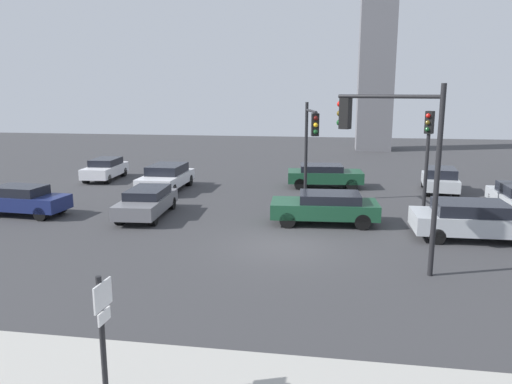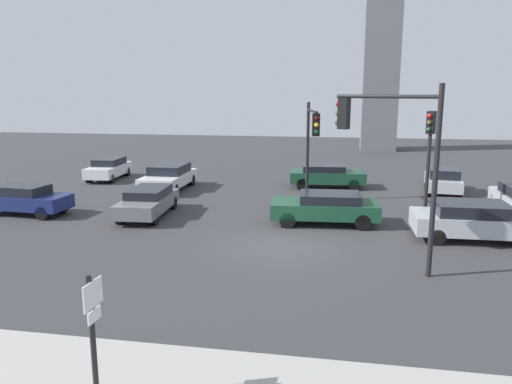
{
  "view_description": "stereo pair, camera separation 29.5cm",
  "coord_description": "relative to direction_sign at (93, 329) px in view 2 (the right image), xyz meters",
  "views": [
    {
      "loc": [
        1.72,
        -17.17,
        5.56
      ],
      "look_at": [
        -1.41,
        2.31,
        1.54
      ],
      "focal_mm": 34.29,
      "sensor_mm": 36.0,
      "label": 1
    },
    {
      "loc": [
        2.01,
        -17.12,
        5.56
      ],
      "look_at": [
        -1.41,
        2.31,
        1.54
      ],
      "focal_mm": 34.29,
      "sensor_mm": 36.0,
      "label": 2
    }
  ],
  "objects": [
    {
      "name": "traffic_light_2",
      "position": [
        7.93,
        15.63,
        1.75
      ],
      "size": [
        0.44,
        0.49,
        4.76
      ],
      "rotation": [
        0.0,
        0.0,
        -2.13
      ],
      "color": "black",
      "rests_on": "ground_plane"
    },
    {
      "name": "ground_plane",
      "position": [
        2.07,
        10.01,
        -1.59
      ],
      "size": [
        91.23,
        91.23,
        0.0
      ],
      "primitive_type": "plane",
      "color": "#38383A"
    },
    {
      "name": "car_6",
      "position": [
        -10.25,
        12.76,
        -0.86
      ],
      "size": [
        4.07,
        1.93,
        1.37
      ],
      "rotation": [
        0.0,
        0.0,
        -0.07
      ],
      "color": "navy",
      "rests_on": "ground_plane"
    },
    {
      "name": "car_4",
      "position": [
        -5.76,
        19.55,
        -0.82
      ],
      "size": [
        2.07,
        4.64,
        1.46
      ],
      "rotation": [
        0.0,
        0.0,
        -1.57
      ],
      "color": "silver",
      "rests_on": "ground_plane"
    },
    {
      "name": "car_1",
      "position": [
        -10.85,
        22.22,
        -0.87
      ],
      "size": [
        1.97,
        4.18,
        1.36
      ],
      "rotation": [
        0.0,
        0.0,
        -1.5
      ],
      "color": "silver",
      "rests_on": "ground_plane"
    },
    {
      "name": "car_0",
      "position": [
        -4.56,
        13.49,
        -0.9
      ],
      "size": [
        2.06,
        4.49,
        1.28
      ],
      "rotation": [
        0.0,
        0.0,
        -1.5
      ],
      "color": "slate",
      "rests_on": "ground_plane"
    },
    {
      "name": "car_2",
      "position": [
        3.5,
        13.49,
        -0.85
      ],
      "size": [
        4.65,
        2.23,
        1.36
      ],
      "rotation": [
        0.0,
        0.0,
        3.21
      ],
      "color": "#19472D",
      "rests_on": "ground_plane"
    },
    {
      "name": "direction_sign",
      "position": [
        0.0,
        0.0,
        0.0
      ],
      "size": [
        0.14,
        0.57,
        2.41
      ],
      "rotation": [
        0.0,
        0.0,
        -0.04
      ],
      "color": "black",
      "rests_on": "ground_plane"
    },
    {
      "name": "traffic_light_0",
      "position": [
        5.55,
        8.46,
        2.47
      ],
      "size": [
        3.09,
        1.61,
        5.83
      ],
      "rotation": [
        0.0,
        0.0,
        2.69
      ],
      "color": "black",
      "rests_on": "ground_plane"
    },
    {
      "name": "car_7",
      "position": [
        3.25,
        21.83,
        -0.85
      ],
      "size": [
        4.53,
        2.38,
        1.36
      ],
      "rotation": [
        0.0,
        0.0,
        0.09
      ],
      "color": "#19472D",
      "rests_on": "ground_plane"
    },
    {
      "name": "car_8",
      "position": [
        9.22,
        12.15,
        -0.83
      ],
      "size": [
        4.75,
        2.19,
        1.45
      ],
      "rotation": [
        0.0,
        0.0,
        0.02
      ],
      "color": "#ADB2B7",
      "rests_on": "ground_plane"
    },
    {
      "name": "car_3",
      "position": [
        9.75,
        21.3,
        -0.85
      ],
      "size": [
        2.17,
        4.07,
        1.43
      ],
      "rotation": [
        0.0,
        0.0,
        1.47
      ],
      "color": "#ADB2B7",
      "rests_on": "ground_plane"
    },
    {
      "name": "traffic_light_1",
      "position": [
        2.65,
        16.29,
        1.96
      ],
      "size": [
        0.82,
        3.38,
        5.09
      ],
      "rotation": [
        0.0,
        0.0,
        -1.39
      ],
      "color": "black",
      "rests_on": "ground_plane"
    }
  ]
}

